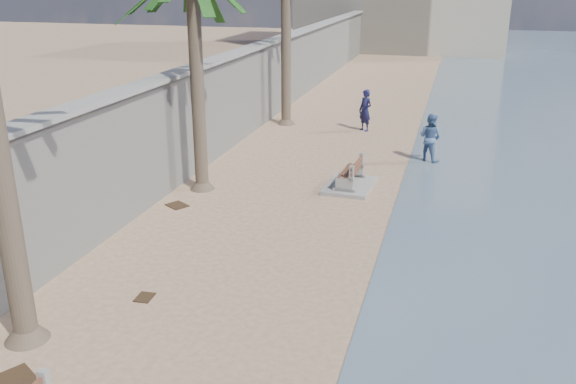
{
  "coord_description": "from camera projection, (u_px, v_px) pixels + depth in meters",
  "views": [
    {
      "loc": [
        3.52,
        -7.35,
        6.54
      ],
      "look_at": [
        -0.5,
        7.0,
        1.2
      ],
      "focal_mm": 38.0,
      "sensor_mm": 36.0,
      "label": 1
    }
  ],
  "objects": [
    {
      "name": "debris_b",
      "position": [
        17.0,
        378.0,
        10.42
      ],
      "size": [
        0.86,
        0.81,
        0.03
      ],
      "primitive_type": "cube",
      "rotation": [
        0.0,
        0.0,
        2.6
      ],
      "color": "#382616",
      "rests_on": "ground_plane"
    },
    {
      "name": "wall_cap",
      "position": [
        266.0,
        43.0,
        28.01
      ],
      "size": [
        0.8,
        70.0,
        0.12
      ],
      "primitive_type": "cube",
      "color": "gray",
      "rests_on": "seawall"
    },
    {
      "name": "seawall",
      "position": [
        266.0,
        82.0,
        28.62
      ],
      "size": [
        0.45,
        70.0,
        3.5
      ],
      "primitive_type": "cube",
      "color": "gray",
      "rests_on": "ground_plane"
    },
    {
      "name": "person_a",
      "position": [
        365.0,
        107.0,
        26.6
      ],
      "size": [
        0.91,
        0.86,
        2.1
      ],
      "primitive_type": "imported",
      "rotation": [
        0.0,
        0.0,
        -0.63
      ],
      "color": "#15153A",
      "rests_on": "ground_plane"
    },
    {
      "name": "person_b",
      "position": [
        430.0,
        135.0,
        22.31
      ],
      "size": [
        1.18,
        1.1,
        1.97
      ],
      "primitive_type": "imported",
      "rotation": [
        0.0,
        0.0,
        2.65
      ],
      "color": "#456190",
      "rests_on": "ground_plane"
    },
    {
      "name": "debris_d",
      "position": [
        145.0,
        297.0,
        13.04
      ],
      "size": [
        0.37,
        0.45,
        0.03
      ],
      "primitive_type": "cube",
      "rotation": [
        0.0,
        0.0,
        1.62
      ],
      "color": "#382616",
      "rests_on": "ground_plane"
    },
    {
      "name": "debris_c",
      "position": [
        177.0,
        205.0,
        18.23
      ],
      "size": [
        0.79,
        0.75,
        0.03
      ],
      "primitive_type": "cube",
      "rotation": [
        0.0,
        0.0,
        5.73
      ],
      "color": "#382616",
      "rests_on": "ground_plane"
    },
    {
      "name": "bench_far",
      "position": [
        350.0,
        176.0,
        19.7
      ],
      "size": [
        1.53,
        2.17,
        0.88
      ],
      "color": "gray",
      "rests_on": "ground_plane"
    }
  ]
}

